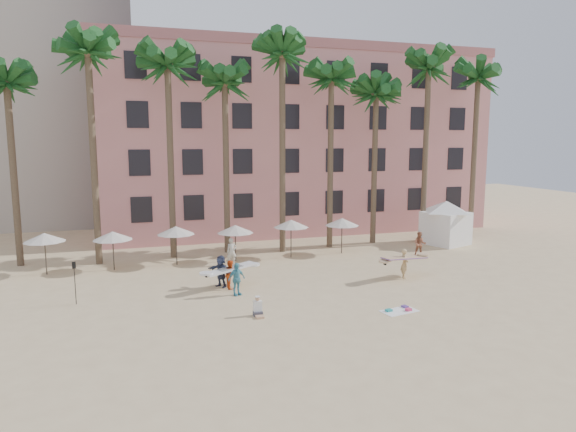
% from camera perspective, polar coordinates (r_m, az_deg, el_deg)
% --- Properties ---
extents(ground, '(120.00, 120.00, 0.00)m').
position_cam_1_polar(ground, '(24.58, 2.50, -11.34)').
color(ground, '#D1B789').
rests_on(ground, ground).
extents(pink_hotel, '(35.00, 14.00, 16.00)m').
position_cam_1_polar(pink_hotel, '(50.01, -0.03, 8.09)').
color(pink_hotel, '#DB8985').
rests_on(pink_hotel, ground).
extents(palm_row, '(44.40, 5.40, 16.30)m').
position_cam_1_polar(palm_row, '(37.97, -4.61, 15.46)').
color(palm_row, brown).
rests_on(palm_row, ground).
extents(umbrella_row, '(22.50, 2.70, 2.73)m').
position_cam_1_polar(umbrella_row, '(35.10, -9.09, -1.48)').
color(umbrella_row, '#332B23').
rests_on(umbrella_row, ground).
extents(cabana, '(5.76, 5.76, 3.50)m').
position_cam_1_polar(cabana, '(42.99, 17.14, -0.29)').
color(cabana, white).
rests_on(cabana, ground).
extents(beach_towel, '(1.96, 1.32, 0.14)m').
position_cam_1_polar(beach_towel, '(26.20, 12.32, -10.19)').
color(beach_towel, white).
rests_on(beach_towel, ground).
extents(carrier_yellow, '(3.36, 1.66, 1.82)m').
position_cam_1_polar(carrier_yellow, '(31.92, 12.83, -4.97)').
color(carrier_yellow, tan).
rests_on(carrier_yellow, ground).
extents(carrier_white, '(3.20, 1.88, 1.62)m').
position_cam_1_polar(carrier_white, '(29.26, -6.40, -6.32)').
color(carrier_white, '#DA4B16').
rests_on(carrier_white, ground).
extents(beachgoers, '(16.26, 7.38, 1.84)m').
position_cam_1_polar(beachgoers, '(31.66, -0.23, -5.08)').
color(beachgoers, '#4C9FB2').
rests_on(beachgoers, ground).
extents(paddle, '(0.18, 0.04, 2.23)m').
position_cam_1_polar(paddle, '(28.35, -22.62, -6.32)').
color(paddle, black).
rests_on(paddle, ground).
extents(seated_man, '(0.42, 0.73, 0.95)m').
position_cam_1_polar(seated_man, '(24.88, -3.36, -10.30)').
color(seated_man, '#3F3F4C').
rests_on(seated_man, ground).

